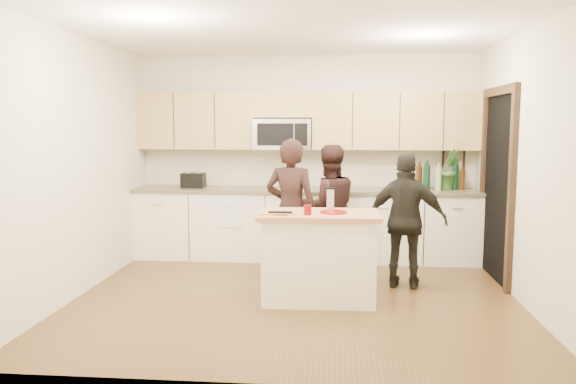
# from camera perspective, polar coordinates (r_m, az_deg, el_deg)

# --- Properties ---
(floor) EXTENTS (4.50, 4.50, 0.00)m
(floor) POSITION_cam_1_polar(r_m,az_deg,el_deg) (5.92, 0.82, -10.57)
(floor) COLOR brown
(floor) RESTS_ON ground
(room_shell) EXTENTS (4.52, 4.02, 2.71)m
(room_shell) POSITION_cam_1_polar(r_m,az_deg,el_deg) (5.65, 0.85, 6.43)
(room_shell) COLOR beige
(room_shell) RESTS_ON ground
(back_cabinetry) EXTENTS (4.50, 0.66, 0.94)m
(back_cabinetry) POSITION_cam_1_polar(r_m,az_deg,el_deg) (7.45, 1.80, -3.23)
(back_cabinetry) COLOR white
(back_cabinetry) RESTS_ON ground
(upper_cabinetry) EXTENTS (4.50, 0.33, 0.75)m
(upper_cabinetry) POSITION_cam_1_polar(r_m,az_deg,el_deg) (7.48, 2.16, 7.36)
(upper_cabinetry) COLOR tan
(upper_cabinetry) RESTS_ON ground
(microwave) EXTENTS (0.76, 0.41, 0.40)m
(microwave) POSITION_cam_1_polar(r_m,az_deg,el_deg) (7.47, -0.51, 5.89)
(microwave) COLOR silver
(microwave) RESTS_ON ground
(doorway) EXTENTS (0.06, 1.25, 2.20)m
(doorway) POSITION_cam_1_polar(r_m,az_deg,el_deg) (6.81, 20.51, 1.23)
(doorway) COLOR black
(doorway) RESTS_ON ground
(framed_picture) EXTENTS (0.30, 0.03, 0.38)m
(framed_picture) POSITION_cam_1_polar(r_m,az_deg,el_deg) (7.79, 16.45, 2.92)
(framed_picture) COLOR black
(framed_picture) RESTS_ON ground
(dish_towel) EXTENTS (0.34, 0.60, 0.48)m
(dish_towel) POSITION_cam_1_polar(r_m,az_deg,el_deg) (7.33, -5.71, -0.82)
(dish_towel) COLOR white
(dish_towel) RESTS_ON ground
(island) EXTENTS (1.22, 0.73, 0.90)m
(island) POSITION_cam_1_polar(r_m,az_deg,el_deg) (5.70, 3.14, -6.53)
(island) COLOR white
(island) RESTS_ON ground
(red_plate) EXTENTS (0.26, 0.26, 0.02)m
(red_plate) POSITION_cam_1_polar(r_m,az_deg,el_deg) (5.60, 4.64, -2.05)
(red_plate) COLOR maroon
(red_plate) RESTS_ON island
(box_grater) EXTENTS (0.09, 0.07, 0.23)m
(box_grater) POSITION_cam_1_polar(r_m,az_deg,el_deg) (5.65, 4.33, -0.67)
(box_grater) COLOR silver
(box_grater) RESTS_ON red_plate
(drink_glass) EXTENTS (0.08, 0.08, 0.10)m
(drink_glass) POSITION_cam_1_polar(r_m,az_deg,el_deg) (5.46, 2.01, -1.80)
(drink_glass) COLOR maroon
(drink_glass) RESTS_ON island
(cutting_board) EXTENTS (0.29, 0.16, 0.02)m
(cutting_board) POSITION_cam_1_polar(r_m,az_deg,el_deg) (5.48, -1.56, -2.20)
(cutting_board) COLOR tan
(cutting_board) RESTS_ON island
(tongs) EXTENTS (0.23, 0.03, 0.02)m
(tongs) POSITION_cam_1_polar(r_m,az_deg,el_deg) (5.45, -0.80, -2.06)
(tongs) COLOR black
(tongs) RESTS_ON cutting_board
(knife) EXTENTS (0.22, 0.02, 0.01)m
(knife) POSITION_cam_1_polar(r_m,az_deg,el_deg) (5.38, -0.17, -2.24)
(knife) COLOR silver
(knife) RESTS_ON cutting_board
(toaster) EXTENTS (0.30, 0.22, 0.20)m
(toaster) POSITION_cam_1_polar(r_m,az_deg,el_deg) (7.59, -9.59, 1.18)
(toaster) COLOR black
(toaster) RESTS_ON back_cabinetry
(bottle_cluster) EXTENTS (0.61, 0.27, 0.39)m
(bottle_cluster) POSITION_cam_1_polar(r_m,az_deg,el_deg) (7.49, 15.22, 1.59)
(bottle_cluster) COLOR black
(bottle_cluster) RESTS_ON back_cabinetry
(orchid) EXTENTS (0.32, 0.27, 0.54)m
(orchid) POSITION_cam_1_polar(r_m,az_deg,el_deg) (7.51, 16.02, 2.25)
(orchid) COLOR #3F7D32
(orchid) RESTS_ON back_cabinetry
(woman_left) EXTENTS (0.66, 0.50, 1.62)m
(woman_left) POSITION_cam_1_polar(r_m,az_deg,el_deg) (6.34, 0.31, -1.87)
(woman_left) COLOR black
(woman_left) RESTS_ON ground
(woman_center) EXTENTS (0.88, 0.76, 1.53)m
(woman_center) POSITION_cam_1_polar(r_m,az_deg,el_deg) (6.84, 4.15, -1.63)
(woman_center) COLOR black
(woman_center) RESTS_ON ground
(woman_right) EXTENTS (0.92, 0.52, 1.48)m
(woman_right) POSITION_cam_1_polar(r_m,az_deg,el_deg) (6.22, 11.93, -2.85)
(woman_right) COLOR black
(woman_right) RESTS_ON ground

